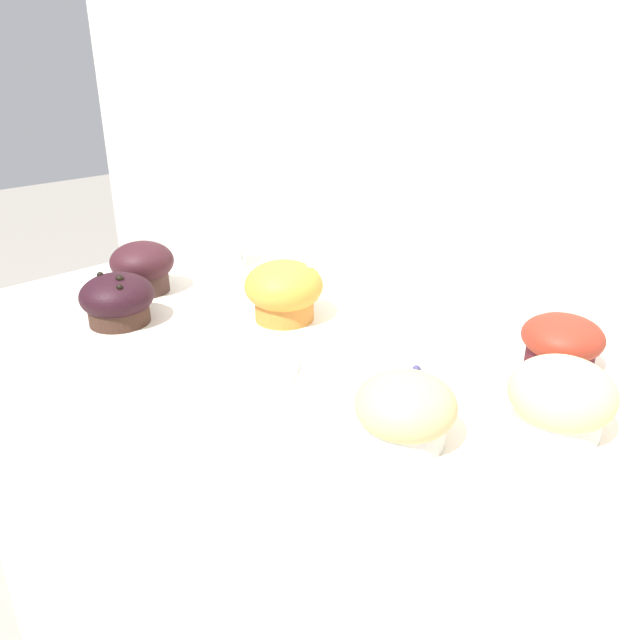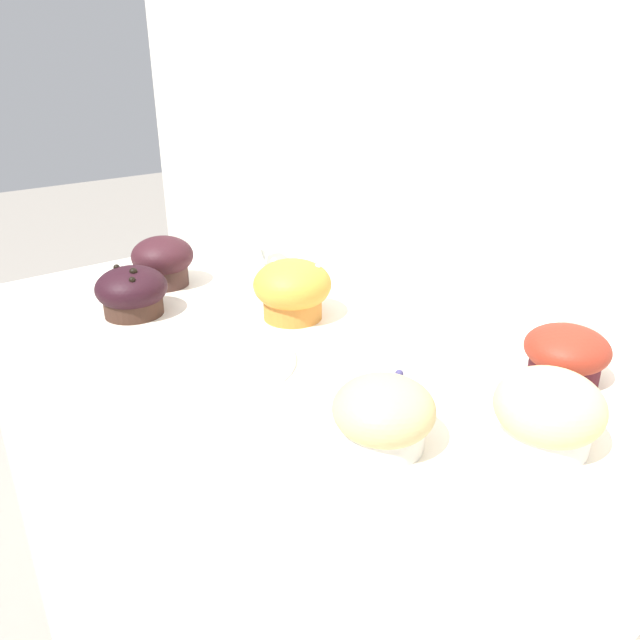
# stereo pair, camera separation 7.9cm
# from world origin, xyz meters

# --- Properties ---
(wall_back) EXTENTS (3.20, 0.10, 1.80)m
(wall_back) POSITION_xyz_m (0.00, 0.60, 0.90)
(wall_back) COLOR beige
(wall_back) RESTS_ON ground
(display_counter) EXTENTS (1.00, 0.64, 0.92)m
(display_counter) POSITION_xyz_m (0.00, 0.00, 0.46)
(display_counter) COLOR silver
(display_counter) RESTS_ON ground
(muffin_front_center) EXTENTS (0.10, 0.10, 0.07)m
(muffin_front_center) POSITION_xyz_m (0.27, 0.17, 0.96)
(muffin_front_center) COLOR #48161F
(muffin_front_center) RESTS_ON display_counter
(muffin_back_left) EXTENTS (0.11, 0.11, 0.09)m
(muffin_back_left) POSITION_xyz_m (-0.08, 0.03, 0.97)
(muffin_back_left) COLOR #C97C32
(muffin_back_left) RESTS_ON display_counter
(muffin_back_right) EXTENTS (0.10, 0.10, 0.07)m
(muffin_back_right) POSITION_xyz_m (0.23, -0.09, 0.96)
(muffin_back_right) COLOR silver
(muffin_back_right) RESTS_ON display_counter
(muffin_front_left) EXTENTS (0.10, 0.10, 0.08)m
(muffin_front_left) POSITION_xyz_m (-0.24, -0.15, 0.96)
(muffin_front_left) COLOR #3A241B
(muffin_front_left) RESTS_ON display_counter
(muffin_front_right) EXTENTS (0.10, 0.10, 0.08)m
(muffin_front_right) POSITION_xyz_m (-0.32, -0.06, 0.96)
(muffin_front_right) COLOR #3D2722
(muffin_front_right) RESTS_ON display_counter
(muffin_back_center) EXTENTS (0.11, 0.11, 0.08)m
(muffin_back_center) POSITION_xyz_m (0.33, 0.03, 0.96)
(muffin_back_center) COLOR white
(muffin_back_center) RESTS_ON display_counter
(serving_plate) EXTENTS (0.20, 0.20, 0.01)m
(serving_plate) POSITION_xyz_m (-0.02, -0.13, 0.93)
(serving_plate) COLOR white
(serving_plate) RESTS_ON display_counter
(price_card) EXTENTS (0.06, 0.05, 0.06)m
(price_card) POSITION_xyz_m (-0.33, 0.13, 0.95)
(price_card) COLOR white
(price_card) RESTS_ON display_counter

